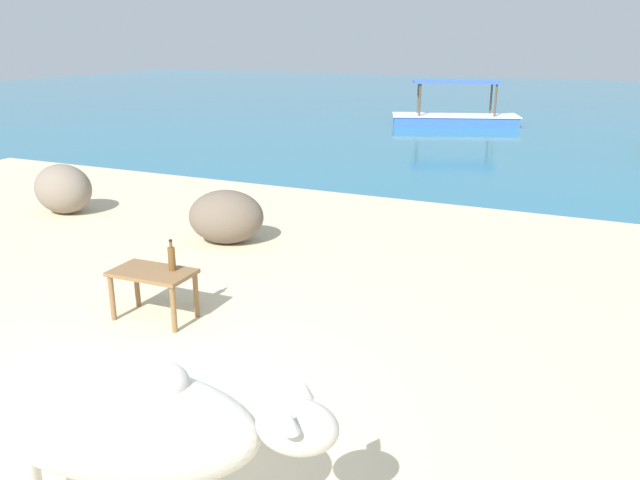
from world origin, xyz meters
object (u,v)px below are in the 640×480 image
boat_blue (455,116)px  bottle (172,258)px  cow (126,426)px  low_bench_table (153,279)px

boat_blue → bottle: bearing=73.6°
cow → boat_blue: (-2.40, 17.14, -0.45)m
cow → low_bench_table: 2.89m
low_bench_table → boat_blue: 14.85m
cow → low_bench_table: (-1.70, 2.31, -0.31)m
low_bench_table → bottle: size_ratio=2.62×
cow → boat_blue: 17.31m
bottle → boat_blue: size_ratio=0.08×
low_bench_table → boat_blue: size_ratio=0.20×
cow → low_bench_table: bearing=113.3°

